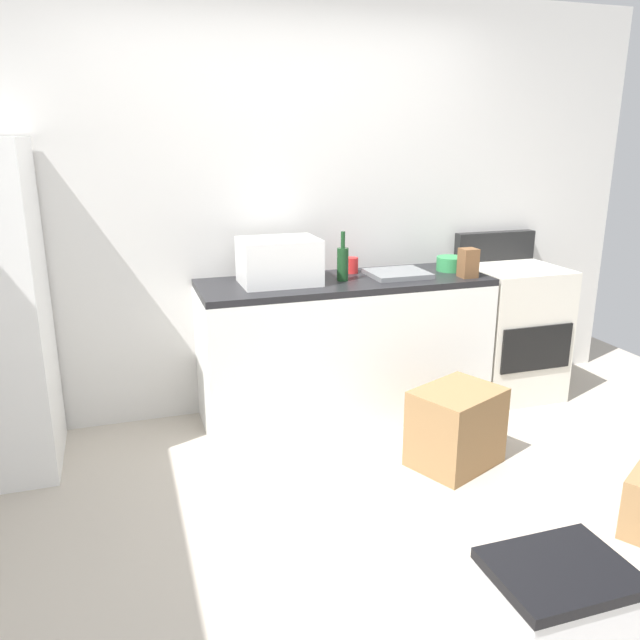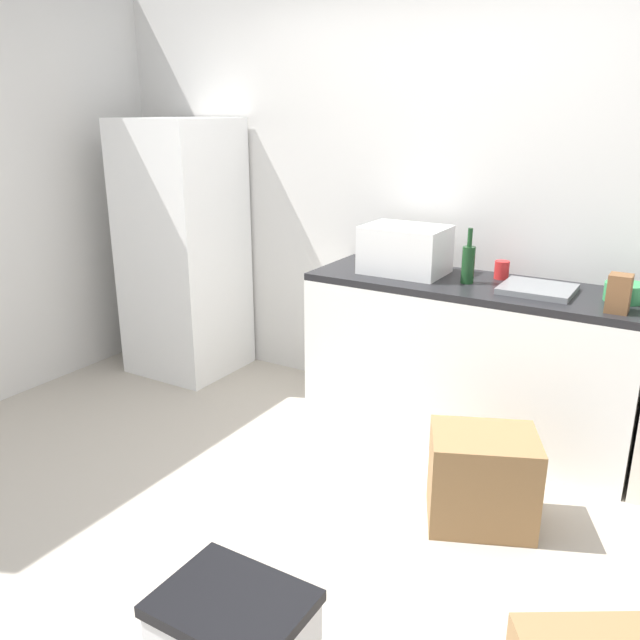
% 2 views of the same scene
% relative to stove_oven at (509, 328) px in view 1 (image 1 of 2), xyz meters
% --- Properties ---
extents(ground_plane, '(6.00, 6.00, 0.00)m').
position_rel_stove_oven_xyz_m(ground_plane, '(-1.52, -1.21, -0.47)').
color(ground_plane, '#B2A899').
extents(wall_back, '(5.00, 0.10, 2.60)m').
position_rel_stove_oven_xyz_m(wall_back, '(-1.52, 0.34, 0.83)').
color(wall_back, silver).
rests_on(wall_back, ground_plane).
extents(kitchen_counter, '(1.80, 0.60, 0.90)m').
position_rel_stove_oven_xyz_m(kitchen_counter, '(-1.22, -0.01, -0.02)').
color(kitchen_counter, white).
rests_on(kitchen_counter, ground_plane).
extents(stove_oven, '(0.60, 0.61, 1.10)m').
position_rel_stove_oven_xyz_m(stove_oven, '(0.00, 0.00, 0.00)').
color(stove_oven, silver).
rests_on(stove_oven, ground_plane).
extents(microwave, '(0.46, 0.34, 0.27)m').
position_rel_stove_oven_xyz_m(microwave, '(-1.63, 0.01, 0.57)').
color(microwave, white).
rests_on(microwave, kitchen_counter).
extents(sink_basin, '(0.36, 0.32, 0.03)m').
position_rel_stove_oven_xyz_m(sink_basin, '(-0.87, -0.02, 0.45)').
color(sink_basin, slate).
rests_on(sink_basin, kitchen_counter).
extents(wine_bottle, '(0.07, 0.07, 0.30)m').
position_rel_stove_oven_xyz_m(wine_bottle, '(-1.25, -0.03, 0.54)').
color(wine_bottle, '#193F1E').
rests_on(wine_bottle, kitchen_counter).
extents(coffee_mug, '(0.08, 0.08, 0.10)m').
position_rel_stove_oven_xyz_m(coffee_mug, '(-1.11, 0.16, 0.48)').
color(coffee_mug, red).
rests_on(coffee_mug, kitchen_counter).
extents(knife_block, '(0.10, 0.10, 0.18)m').
position_rel_stove_oven_xyz_m(knife_block, '(-0.47, -0.18, 0.52)').
color(knife_block, brown).
rests_on(knife_block, kitchen_counter).
extents(mixing_bowl, '(0.19, 0.19, 0.09)m').
position_rel_stove_oven_xyz_m(mixing_bowl, '(-0.47, 0.03, 0.48)').
color(mixing_bowl, '#338C4C').
rests_on(mixing_bowl, kitchen_counter).
extents(cardboard_box_large, '(0.57, 0.51, 0.44)m').
position_rel_stove_oven_xyz_m(cardboard_box_large, '(-0.86, -0.81, -0.25)').
color(cardboard_box_large, olive).
rests_on(cardboard_box_large, ground_plane).
extents(storage_bin, '(0.46, 0.36, 0.38)m').
position_rel_stove_oven_xyz_m(storage_bin, '(-1.23, -2.12, -0.27)').
color(storage_bin, silver).
rests_on(storage_bin, ground_plane).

